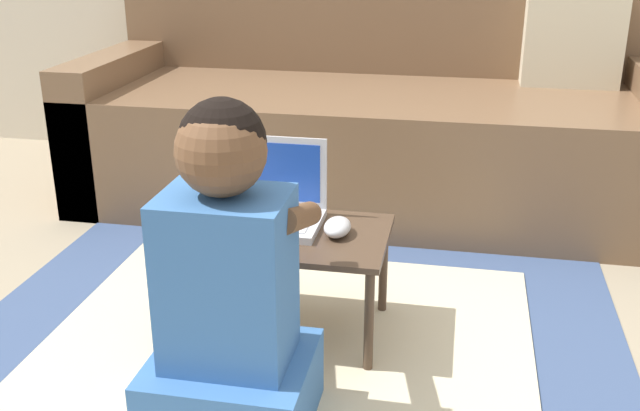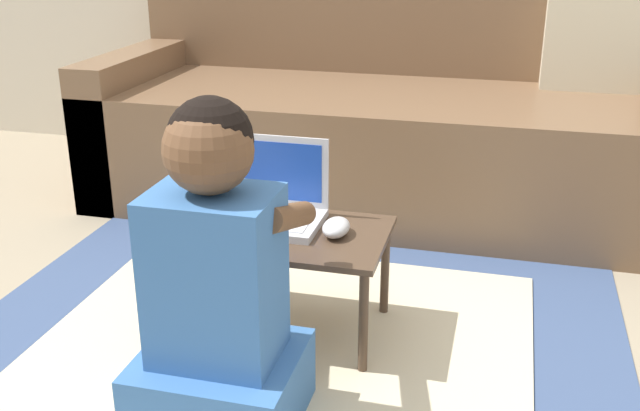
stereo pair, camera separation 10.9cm
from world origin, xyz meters
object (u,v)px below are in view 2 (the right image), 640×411
(computer_mouse, at_px, (336,227))
(laptop, at_px, (275,209))
(couch, at_px, (393,125))
(person_seated, at_px, (217,292))
(laptop_desk, at_px, (292,244))

(computer_mouse, bearing_deg, laptop, 165.55)
(laptop, bearing_deg, couch, 82.35)
(couch, height_order, person_seated, couch)
(laptop, xyz_separation_m, person_seated, (0.02, -0.47, -0.01))
(laptop, relative_size, person_seated, 0.34)
(couch, distance_m, laptop_desk, 1.12)
(couch, distance_m, computer_mouse, 1.11)
(laptop, distance_m, computer_mouse, 0.19)
(couch, relative_size, person_seated, 3.00)
(computer_mouse, xyz_separation_m, person_seated, (-0.16, -0.42, 0.01))
(computer_mouse, relative_size, person_seated, 0.15)
(laptop_desk, height_order, person_seated, person_seated)
(couch, bearing_deg, laptop_desk, -94.21)
(couch, relative_size, computer_mouse, 20.25)
(couch, distance_m, laptop, 1.08)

